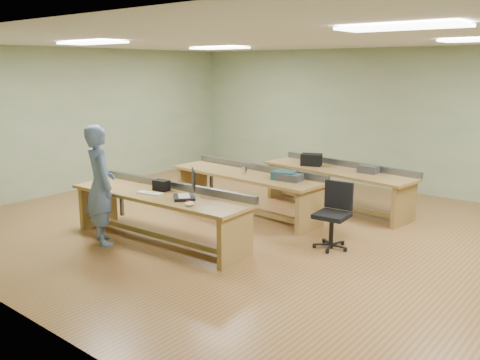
{
  "coord_description": "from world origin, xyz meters",
  "views": [
    {
      "loc": [
        4.5,
        -6.38,
        2.6
      ],
      "look_at": [
        -0.24,
        -0.6,
        0.93
      ],
      "focal_mm": 38.0,
      "sensor_mm": 36.0,
      "label": 1
    }
  ],
  "objects_px": {
    "parts_bin_grey": "(289,177)",
    "drinks_can": "(243,171)",
    "parts_bin_teal": "(284,175)",
    "workbench_front": "(161,205)",
    "camera_bag": "(161,185)",
    "task_chair": "(333,224)",
    "mug": "(244,169)",
    "laptop_base": "(184,197)",
    "workbench_back": "(338,179)",
    "workbench_mid": "(247,183)",
    "person": "(100,185)"
  },
  "relations": [
    {
      "from": "parts_bin_grey",
      "to": "drinks_can",
      "type": "distance_m",
      "value": 0.92
    },
    {
      "from": "parts_bin_teal",
      "to": "drinks_can",
      "type": "distance_m",
      "value": 0.81
    },
    {
      "from": "workbench_front",
      "to": "camera_bag",
      "type": "relative_size",
      "value": 13.02
    },
    {
      "from": "task_chair",
      "to": "mug",
      "type": "height_order",
      "value": "task_chair"
    },
    {
      "from": "laptop_base",
      "to": "drinks_can",
      "type": "relative_size",
      "value": 3.03
    },
    {
      "from": "camera_bag",
      "to": "workbench_back",
      "type": "bearing_deg",
      "value": 59.04
    },
    {
      "from": "workbench_mid",
      "to": "workbench_back",
      "type": "height_order",
      "value": "same"
    },
    {
      "from": "workbench_front",
      "to": "task_chair",
      "type": "relative_size",
      "value": 3.22
    },
    {
      "from": "workbench_back",
      "to": "workbench_front",
      "type": "bearing_deg",
      "value": -101.74
    },
    {
      "from": "workbench_mid",
      "to": "drinks_can",
      "type": "height_order",
      "value": "drinks_can"
    },
    {
      "from": "workbench_mid",
      "to": "workbench_front",
      "type": "bearing_deg",
      "value": -88.84
    },
    {
      "from": "workbench_front",
      "to": "parts_bin_teal",
      "type": "relative_size",
      "value": 8.02
    },
    {
      "from": "person",
      "to": "camera_bag",
      "type": "bearing_deg",
      "value": -103.02
    },
    {
      "from": "laptop_base",
      "to": "parts_bin_grey",
      "type": "height_order",
      "value": "parts_bin_grey"
    },
    {
      "from": "mug",
      "to": "parts_bin_teal",
      "type": "bearing_deg",
      "value": -3.09
    },
    {
      "from": "workbench_mid",
      "to": "workbench_back",
      "type": "distance_m",
      "value": 1.73
    },
    {
      "from": "workbench_back",
      "to": "mug",
      "type": "xyz_separation_m",
      "value": [
        -1.19,
        -1.29,
        0.23
      ]
    },
    {
      "from": "parts_bin_teal",
      "to": "mug",
      "type": "height_order",
      "value": "parts_bin_teal"
    },
    {
      "from": "workbench_front",
      "to": "parts_bin_grey",
      "type": "xyz_separation_m",
      "value": [
        0.99,
        1.96,
        0.25
      ]
    },
    {
      "from": "person",
      "to": "mug",
      "type": "bearing_deg",
      "value": -80.99
    },
    {
      "from": "task_chair",
      "to": "laptop_base",
      "type": "bearing_deg",
      "value": -144.46
    },
    {
      "from": "laptop_base",
      "to": "task_chair",
      "type": "xyz_separation_m",
      "value": [
        1.65,
        1.4,
        -0.42
      ]
    },
    {
      "from": "camera_bag",
      "to": "parts_bin_teal",
      "type": "relative_size",
      "value": 0.62
    },
    {
      "from": "parts_bin_teal",
      "to": "drinks_can",
      "type": "xyz_separation_m",
      "value": [
        -0.8,
        -0.1,
        -0.01
      ]
    },
    {
      "from": "workbench_front",
      "to": "camera_bag",
      "type": "bearing_deg",
      "value": 130.65
    },
    {
      "from": "workbench_mid",
      "to": "person",
      "type": "relative_size",
      "value": 1.71
    },
    {
      "from": "workbench_front",
      "to": "workbench_mid",
      "type": "bearing_deg",
      "value": 84.54
    },
    {
      "from": "person",
      "to": "parts_bin_teal",
      "type": "height_order",
      "value": "person"
    },
    {
      "from": "workbench_back",
      "to": "laptop_base",
      "type": "xyz_separation_m",
      "value": [
        -0.66,
        -3.33,
        0.21
      ]
    },
    {
      "from": "workbench_front",
      "to": "task_chair",
      "type": "height_order",
      "value": "task_chair"
    },
    {
      "from": "laptop_base",
      "to": "workbench_back",
      "type": "bearing_deg",
      "value": 119.27
    },
    {
      "from": "laptop_base",
      "to": "task_chair",
      "type": "relative_size",
      "value": 0.37
    },
    {
      "from": "laptop_base",
      "to": "camera_bag",
      "type": "relative_size",
      "value": 1.51
    },
    {
      "from": "task_chair",
      "to": "parts_bin_teal",
      "type": "height_order",
      "value": "task_chair"
    },
    {
      "from": "workbench_mid",
      "to": "drinks_can",
      "type": "bearing_deg",
      "value": -90.75
    },
    {
      "from": "parts_bin_grey",
      "to": "mug",
      "type": "bearing_deg",
      "value": 175.78
    },
    {
      "from": "camera_bag",
      "to": "mug",
      "type": "relative_size",
      "value": 2.14
    },
    {
      "from": "task_chair",
      "to": "parts_bin_grey",
      "type": "xyz_separation_m",
      "value": [
        -1.16,
        0.56,
        0.45
      ]
    },
    {
      "from": "workbench_mid",
      "to": "workbench_back",
      "type": "relative_size",
      "value": 1.0
    },
    {
      "from": "person",
      "to": "laptop_base",
      "type": "xyz_separation_m",
      "value": [
        1.13,
        0.61,
        -0.12
      ]
    },
    {
      "from": "parts_bin_grey",
      "to": "person",
      "type": "bearing_deg",
      "value": -122.25
    },
    {
      "from": "parts_bin_grey",
      "to": "mug",
      "type": "distance_m",
      "value": 1.03
    },
    {
      "from": "workbench_mid",
      "to": "drinks_can",
      "type": "distance_m",
      "value": 0.27
    },
    {
      "from": "laptop_base",
      "to": "camera_bag",
      "type": "distance_m",
      "value": 0.64
    },
    {
      "from": "parts_bin_teal",
      "to": "workbench_front",
      "type": "bearing_deg",
      "value": -113.76
    },
    {
      "from": "workbench_back",
      "to": "person",
      "type": "relative_size",
      "value": 1.71
    },
    {
      "from": "workbench_front",
      "to": "workbench_back",
      "type": "height_order",
      "value": "same"
    },
    {
      "from": "camera_bag",
      "to": "task_chair",
      "type": "bearing_deg",
      "value": 20.22
    },
    {
      "from": "camera_bag",
      "to": "drinks_can",
      "type": "height_order",
      "value": "camera_bag"
    },
    {
      "from": "workbench_mid",
      "to": "parts_bin_grey",
      "type": "height_order",
      "value": "parts_bin_grey"
    }
  ]
}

